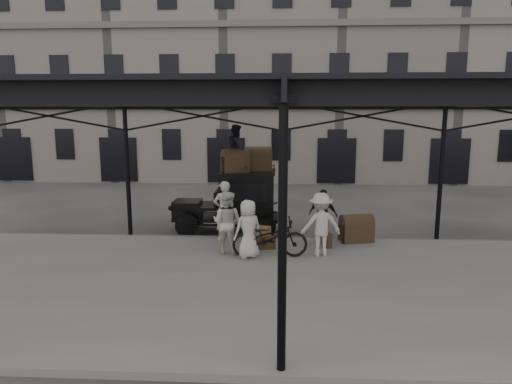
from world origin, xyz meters
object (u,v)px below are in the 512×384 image
steamer_trunk_platform (356,230)px  bicycle (270,238)px  taxi (238,199)px  porter_left (224,210)px  porter_official (323,214)px  steamer_trunk_roof_near (235,162)px

steamer_trunk_platform → bicycle: bearing=-160.4°
taxi → steamer_trunk_platform: size_ratio=3.70×
porter_left → porter_official: porter_left is taller
bicycle → steamer_trunk_roof_near: 3.62m
steamer_trunk_roof_near → porter_left: bearing=-125.5°
bicycle → porter_left: bearing=34.5°
taxi → porter_left: bearing=-103.6°
taxi → steamer_trunk_platform: 4.15m
taxi → porter_official: (2.82, -1.20, -0.25)m
porter_official → steamer_trunk_roof_near: size_ratio=1.83×
porter_left → taxi: bearing=-127.9°
steamer_trunk_platform → taxi: bearing=146.8°
steamer_trunk_roof_near → steamer_trunk_platform: (3.93, -1.15, -1.99)m
porter_left → bicycle: bearing=106.2°
porter_left → porter_official: 3.16m
bicycle → steamer_trunk_platform: size_ratio=2.14×
taxi → porter_left: size_ratio=1.93×
porter_official → steamer_trunk_platform: bearing=-165.1°
porter_left → porter_official: bearing=158.8°
porter_left → steamer_trunk_roof_near: (0.25, 1.13, 1.41)m
taxi → steamer_trunk_platform: (3.85, -1.40, -0.69)m
bicycle → steamer_trunk_platform: 3.20m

